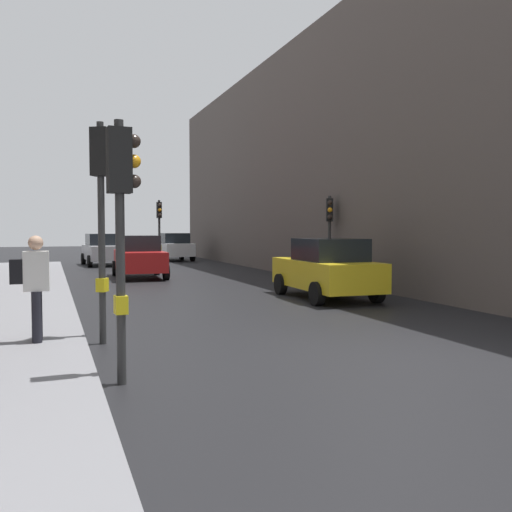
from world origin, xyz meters
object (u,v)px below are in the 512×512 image
Objects in this scene: pedestrian_with_black_backpack at (33,282)px; traffic_light_near_right at (102,192)px; traffic_light_near_left at (122,203)px; traffic_light_far_median at (159,221)px; car_yellow_taxi at (327,269)px; car_white_compact at (173,247)px; car_silver_hatchback at (103,250)px; car_red_sedan at (139,257)px; traffic_light_mid_street at (330,223)px.

traffic_light_near_right is at bearing 10.46° from pedestrian_with_black_backpack.
traffic_light_far_median is at bearing 78.23° from traffic_light_near_left.
traffic_light_near_left is 0.81× the size of car_yellow_taxi.
car_silver_hatchback is at bearing -144.65° from car_white_compact.
car_silver_hatchback is (-4.68, -3.32, 0.00)m from car_white_compact.
car_red_sedan is 8.61m from car_silver_hatchback.
car_red_sedan is 12.54m from car_white_compact.
traffic_light_mid_street is 0.75× the size of car_silver_hatchback.
traffic_light_far_median is 20.12m from pedestrian_with_black_backpack.
traffic_light_mid_street is 17.37m from car_white_compact.
traffic_light_near_left is at bearing -133.46° from car_yellow_taxi.
car_silver_hatchback is at bearing 85.60° from traffic_light_near_left.
car_yellow_taxi is 1.00× the size of car_white_compact.
traffic_light_mid_street is 12.89m from pedestrian_with_black_backpack.
car_silver_hatchback is at bearing 82.17° from pedestrian_with_black_backpack.
traffic_light_mid_street is 8.19m from car_red_sedan.
pedestrian_with_black_backpack is at bearing -106.90° from car_white_compact.
car_silver_hatchback is (-0.72, 8.58, 0.00)m from car_red_sedan.
car_silver_hatchback is at bearing 94.79° from car_red_sedan.
car_silver_hatchback is at bearing 116.23° from traffic_light_mid_street.
traffic_light_near_left is 0.88× the size of traffic_light_near_right.
traffic_light_far_median is 6.66m from car_white_compact.
traffic_light_near_left reaches higher than traffic_light_mid_street.
car_yellow_taxi is at bearing 32.92° from traffic_light_near_right.
traffic_light_near_left is 22.24m from traffic_light_far_median.
car_silver_hatchback is (1.89, 24.59, -1.50)m from traffic_light_near_left.
car_red_sedan is 1.00× the size of car_white_compact.
traffic_light_far_median is at bearing 98.31° from car_yellow_taxi.
car_red_sedan is at bearing 139.16° from traffic_light_mid_street.
car_white_compact is at bearing 76.75° from traffic_light_near_left.
traffic_light_near_left is 9.83m from car_yellow_taxi.
traffic_light_mid_street reaches higher than car_yellow_taxi.
car_yellow_taxi and car_silver_hatchback have the same top height.
pedestrian_with_black_backpack is (-1.15, 2.51, -1.21)m from traffic_light_near_left.
car_yellow_taxi is (6.69, 4.33, -1.81)m from traffic_light_near_right.
traffic_light_near_left reaches higher than car_yellow_taxi.
car_white_compact is at bearing 90.32° from car_yellow_taxi.
car_red_sedan and car_white_compact have the same top height.
traffic_light_near_right is 0.92× the size of car_yellow_taxi.
car_red_sedan is (2.62, 13.29, -1.81)m from traffic_light_near_right.
traffic_light_mid_street is 1.83× the size of pedestrian_with_black_backpack.
traffic_light_far_median is at bearing -46.86° from car_silver_hatchback.
traffic_light_near_right is 0.92× the size of car_white_compact.
car_silver_hatchback is 22.29m from pedestrian_with_black_backpack.
traffic_light_near_right is 8.17m from car_yellow_taxi.
car_silver_hatchback is (-6.83, 13.86, -1.36)m from traffic_light_mid_street.
car_white_compact is 26.55m from pedestrian_with_black_backpack.
traffic_light_far_median reaches higher than car_red_sedan.
traffic_light_near_right is at bearing 90.09° from traffic_light_near_left.
traffic_light_mid_street is 0.76× the size of car_white_compact.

